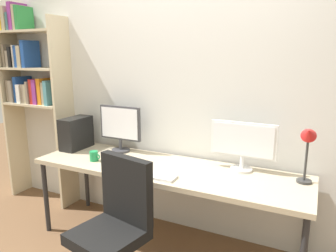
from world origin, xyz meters
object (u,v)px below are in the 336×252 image
(office_chair, at_px, (115,241))
(desk, at_px, (165,172))
(monitor_right, at_px, (243,143))
(computer_mouse, at_px, (116,167))
(keyboard_main, at_px, (152,175))
(desk_lamp, at_px, (308,143))
(coffee_mug, at_px, (94,156))
(monitor_left, at_px, (120,126))
(bookshelf, at_px, (31,81))
(pc_tower, at_px, (76,133))

(office_chair, bearing_deg, desk, 84.40)
(monitor_right, relative_size, computer_mouse, 5.56)
(office_chair, bearing_deg, keyboard_main, 81.51)
(office_chair, relative_size, monitor_right, 1.85)
(office_chair, bearing_deg, computer_mouse, 122.48)
(computer_mouse, bearing_deg, desk_lamp, 13.98)
(desk, height_order, coffee_mug, coffee_mug)
(monitor_left, bearing_deg, keyboard_main, -36.39)
(computer_mouse, bearing_deg, monitor_right, 24.29)
(desk, height_order, bookshelf, bookshelf)
(desk_lamp, bearing_deg, keyboard_main, -161.16)
(monitor_right, distance_m, coffee_mug, 1.31)
(desk, relative_size, bookshelf, 1.06)
(keyboard_main, distance_m, coffee_mug, 0.66)
(desk, relative_size, office_chair, 2.39)
(monitor_left, xyz_separation_m, pc_tower, (-0.46, -0.11, -0.09))
(office_chair, distance_m, computer_mouse, 0.64)
(desk, bearing_deg, pc_tower, 174.62)
(monitor_left, bearing_deg, monitor_right, 0.00)
(monitor_left, height_order, desk_lamp, desk_lamp)
(bookshelf, xyz_separation_m, computer_mouse, (1.44, -0.45, -0.63))
(keyboard_main, bearing_deg, monitor_right, 36.39)
(bookshelf, bearing_deg, monitor_left, -0.85)
(office_chair, height_order, computer_mouse, office_chair)
(bookshelf, xyz_separation_m, pc_tower, (0.73, -0.13, -0.49))
(monitor_left, height_order, coffee_mug, monitor_left)
(desk, height_order, desk_lamp, desk_lamp)
(coffee_mug, bearing_deg, monitor_right, 15.58)
(monitor_left, relative_size, monitor_right, 0.85)
(desk_lamp, height_order, computer_mouse, desk_lamp)
(coffee_mug, bearing_deg, computer_mouse, -15.26)
(desk_lamp, height_order, keyboard_main, desk_lamp)
(pc_tower, bearing_deg, computer_mouse, -24.16)
(bookshelf, height_order, desk_lamp, bookshelf)
(computer_mouse, distance_m, coffee_mug, 0.31)
(pc_tower, height_order, coffee_mug, pc_tower)
(bookshelf, relative_size, office_chair, 2.24)
(pc_tower, distance_m, keyboard_main, 1.12)
(desk_lamp, bearing_deg, bookshelf, 178.19)
(desk_lamp, xyz_separation_m, keyboard_main, (-1.08, -0.37, -0.30))
(monitor_left, relative_size, pc_tower, 1.33)
(desk, relative_size, coffee_mug, 22.30)
(pc_tower, xyz_separation_m, desk_lamp, (2.14, 0.04, 0.15))
(pc_tower, bearing_deg, keyboard_main, -17.26)
(office_chair, bearing_deg, coffee_mug, 137.69)
(computer_mouse, bearing_deg, office_chair, -57.52)
(pc_tower, bearing_deg, coffee_mug, -29.95)
(computer_mouse, bearing_deg, desk, 31.67)
(office_chair, distance_m, monitor_right, 1.24)
(desk, bearing_deg, coffee_mug, -168.15)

